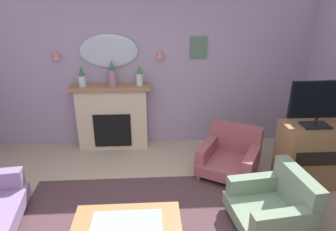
{
  "coord_description": "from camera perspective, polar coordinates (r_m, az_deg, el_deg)",
  "views": [
    {
      "loc": [
        0.07,
        -2.44,
        2.57
      ],
      "look_at": [
        0.31,
        1.44,
        1.0
      ],
      "focal_mm": 31.88,
      "sensor_mm": 36.0,
      "label": 1
    }
  ],
  "objects": [
    {
      "name": "framed_picture",
      "position": [
        5.18,
        5.82,
        12.79
      ],
      "size": [
        0.28,
        0.03,
        0.36
      ],
      "primitive_type": "cube",
      "color": "#4C6B56"
    },
    {
      "name": "armchair_beside_couch",
      "position": [
        4.71,
        11.85,
        -7.29
      ],
      "size": [
        1.11,
        1.11,
        0.71
      ],
      "color": "#934C51",
      "rests_on": "ground"
    },
    {
      "name": "wall_back",
      "position": [
        5.25,
        -4.26,
        9.47
      ],
      "size": [
        6.74,
        0.1,
        2.87
      ],
      "primitive_type": "cube",
      "color": "#9E8CA8",
      "rests_on": "ground"
    },
    {
      "name": "armchair_in_corner",
      "position": [
        3.85,
        19.8,
        -15.61
      ],
      "size": [
        0.91,
        0.9,
        0.71
      ],
      "color": "gray",
      "rests_on": "ground"
    },
    {
      "name": "wall_mirror",
      "position": [
        5.16,
        -11.25,
        12.0
      ],
      "size": [
        0.96,
        0.06,
        0.56
      ],
      "primitive_type": "ellipsoid",
      "color": "#B2BCC6"
    },
    {
      "name": "mantel_vase_left",
      "position": [
        5.06,
        -10.62,
        7.64
      ],
      "size": [
        0.14,
        0.14,
        0.43
      ],
      "color": "#9E6084",
      "rests_on": "fireplace"
    },
    {
      "name": "mantel_vase_centre",
      "position": [
        5.03,
        -5.47,
        7.65
      ],
      "size": [
        0.11,
        0.11,
        0.36
      ],
      "color": "silver",
      "rests_on": "fireplace"
    },
    {
      "name": "tv_cabinet",
      "position": [
        4.77,
        25.3,
        -6.71
      ],
      "size": [
        0.8,
        0.57,
        0.9
      ],
      "color": "olive",
      "rests_on": "ground"
    },
    {
      "name": "wall_sconce_right",
      "position": [
        5.08,
        -1.53,
        11.67
      ],
      "size": [
        0.14,
        0.14,
        0.14
      ],
      "primitive_type": "cone",
      "color": "#D17066"
    },
    {
      "name": "coffee_table",
      "position": [
        3.26,
        -7.84,
        -20.37
      ],
      "size": [
        1.1,
        0.6,
        0.45
      ],
      "color": "olive",
      "rests_on": "ground"
    },
    {
      "name": "wall_sconce_left",
      "position": [
        5.3,
        -20.58,
        10.75
      ],
      "size": [
        0.14,
        0.14,
        0.14
      ],
      "primitive_type": "cone",
      "color": "#D17066"
    },
    {
      "name": "fireplace",
      "position": [
        5.34,
        -10.54,
        -0.39
      ],
      "size": [
        1.36,
        0.36,
        1.16
      ],
      "color": "beige",
      "rests_on": "ground"
    },
    {
      "name": "tv_flatscreen",
      "position": [
        4.45,
        27.07,
        2.22
      ],
      "size": [
        0.84,
        0.24,
        0.65
      ],
      "color": "black",
      "rests_on": "tv_cabinet"
    },
    {
      "name": "mantel_vase_right",
      "position": [
        5.16,
        -16.15,
        7.02
      ],
      "size": [
        0.12,
        0.12,
        0.34
      ],
      "color": "silver",
      "rests_on": "fireplace"
    }
  ]
}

